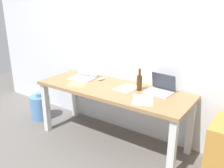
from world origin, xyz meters
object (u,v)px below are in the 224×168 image
at_px(beer_bottle, 139,82).
at_px(water_cooler_jug, 40,107).
at_px(computer_mouse, 101,79).
at_px(laptop_right, 160,89).
at_px(laptop_left, 83,75).
at_px(desk, 112,95).

relative_size(beer_bottle, water_cooler_jug, 0.64).
distance_m(beer_bottle, computer_mouse, 0.61).
xyz_separation_m(laptop_right, beer_bottle, (-0.23, -0.07, 0.05)).
bearing_deg(laptop_left, desk, -10.33).
xyz_separation_m(laptop_right, computer_mouse, (-0.84, -0.01, -0.03)).
relative_size(desk, beer_bottle, 7.31).
height_order(desk, computer_mouse, computer_mouse).
bearing_deg(water_cooler_jug, beer_bottle, 7.58).
bearing_deg(desk, water_cooler_jug, -175.73).
height_order(laptop_right, computer_mouse, laptop_right).
bearing_deg(laptop_left, beer_bottle, 1.19).
xyz_separation_m(laptop_left, laptop_right, (1.07, 0.08, -0.01)).
bearing_deg(laptop_left, water_cooler_jug, -165.28).
xyz_separation_m(desk, laptop_left, (-0.53, 0.10, 0.14)).
bearing_deg(beer_bottle, water_cooler_jug, -172.42).
bearing_deg(laptop_left, laptop_right, 4.46).
height_order(laptop_left, laptop_right, laptop_left).
height_order(laptop_left, water_cooler_jug, laptop_left).
height_order(desk, beer_bottle, beer_bottle).
relative_size(desk, laptop_left, 5.69).
bearing_deg(laptop_right, desk, -161.51).
height_order(beer_bottle, water_cooler_jug, beer_bottle).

